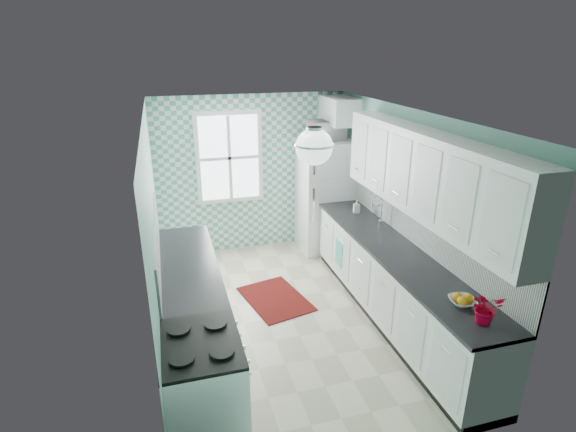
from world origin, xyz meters
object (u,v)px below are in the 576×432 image
object	(u,v)px
stove	(204,390)
potted_plant	(486,308)
sink	(368,226)
microwave	(326,130)
ceiling_light	(314,146)
fruit_bowl	(462,301)
fridge	(324,196)

from	to	relation	value
stove	potted_plant	xyz separation A→B (m)	(2.40, -0.33, 0.57)
sink	microwave	distance (m)	1.77
sink	potted_plant	bearing A→B (deg)	-93.91
sink	ceiling_light	bearing A→B (deg)	-138.92
stove	fruit_bowl	size ratio (longest dim) A/B	4.07
sink	potted_plant	distance (m)	2.32
microwave	ceiling_light	bearing A→B (deg)	63.76
ceiling_light	potted_plant	xyz separation A→B (m)	(1.20, -1.11, -1.24)
sink	microwave	size ratio (longest dim) A/B	0.98
ceiling_light	fridge	distance (m)	3.19
fridge	potted_plant	distance (m)	3.75
ceiling_light	sink	world-z (taller)	ceiling_light
stove	potted_plant	distance (m)	2.49
stove	microwave	distance (m)	4.37
ceiling_light	sink	bearing A→B (deg)	44.89
fridge	fruit_bowl	bearing A→B (deg)	-88.42
sink	fruit_bowl	world-z (taller)	sink
ceiling_light	microwave	xyz separation A→B (m)	(1.11, 2.63, -0.36)
stove	fruit_bowl	xyz separation A→B (m)	(2.40, -0.03, 0.46)
sink	potted_plant	world-z (taller)	sink
fruit_bowl	microwave	size ratio (longest dim) A/B	0.44
fridge	stove	xyz separation A→B (m)	(-2.31, -3.42, -0.39)
ceiling_light	fruit_bowl	xyz separation A→B (m)	(1.20, -0.81, -1.35)
sink	fruit_bowl	bearing A→B (deg)	-93.92
fridge	sink	distance (m)	1.43
fruit_bowl	potted_plant	distance (m)	0.32
ceiling_light	fridge	xyz separation A→B (m)	(1.11, 2.63, -1.42)
stove	microwave	size ratio (longest dim) A/B	1.80
potted_plant	microwave	world-z (taller)	microwave
sink	fruit_bowl	size ratio (longest dim) A/B	2.21
fruit_bowl	fridge	bearing A→B (deg)	91.50
potted_plant	fridge	bearing A→B (deg)	91.38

